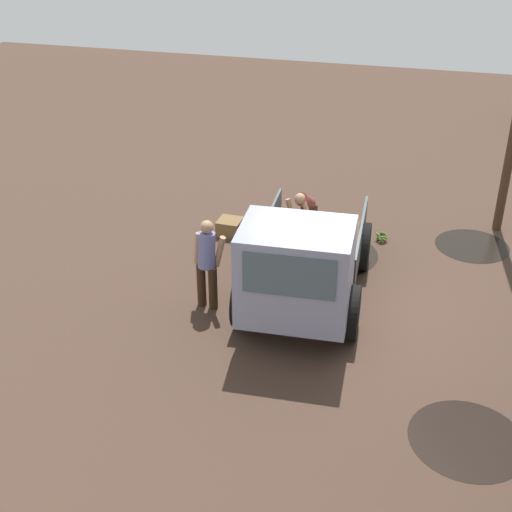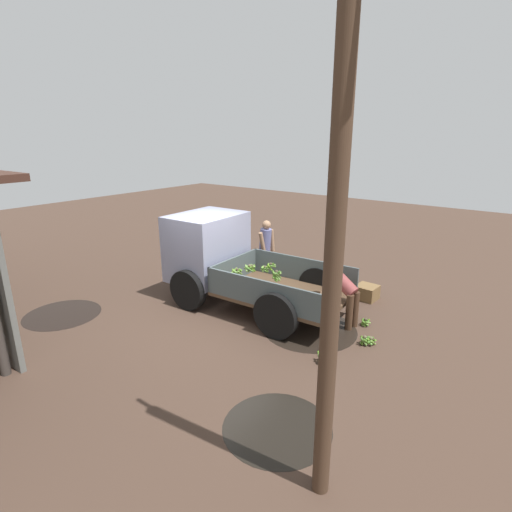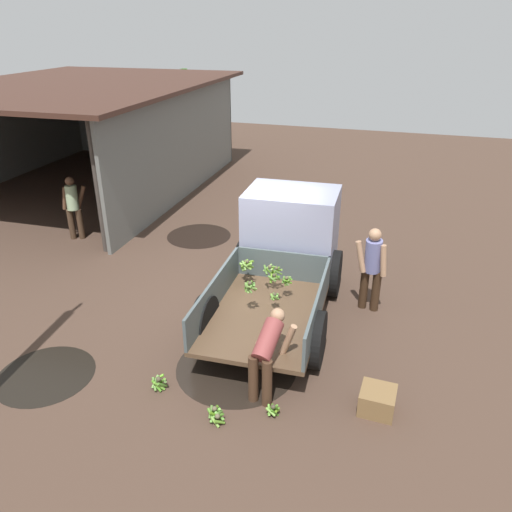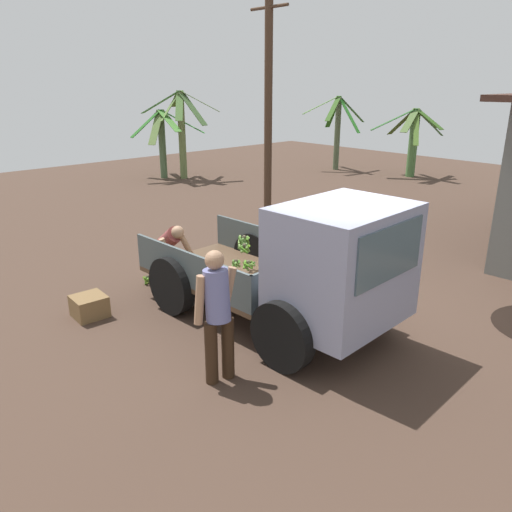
{
  "view_description": "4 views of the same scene",
  "coord_description": "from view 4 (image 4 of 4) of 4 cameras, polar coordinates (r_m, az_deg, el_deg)",
  "views": [
    {
      "loc": [
        10.64,
        1.24,
        7.24
      ],
      "look_at": [
        0.23,
        -1.48,
        1.2
      ],
      "focal_mm": 50.0,
      "sensor_mm": 36.0,
      "label": 1
    },
    {
      "loc": [
        -6.02,
        6.23,
        3.97
      ],
      "look_at": [
        -0.37,
        -1.25,
        1.09
      ],
      "focal_mm": 28.0,
      "sensor_mm": 36.0,
      "label": 2
    },
    {
      "loc": [
        -8.55,
        -2.83,
        5.18
      ],
      "look_at": [
        -0.54,
        -0.32,
        1.18
      ],
      "focal_mm": 35.0,
      "sensor_mm": 36.0,
      "label": 3
    },
    {
      "loc": [
        4.58,
        -5.81,
        3.61
      ],
      "look_at": [
        -0.97,
        -0.71,
        0.97
      ],
      "focal_mm": 35.0,
      "sensor_mm": 36.0,
      "label": 4
    }
  ],
  "objects": [
    {
      "name": "utility_pole",
      "position": [
        12.5,
        1.41,
        16.0
      ],
      "size": [
        1.19,
        0.19,
        5.65
      ],
      "color": "#493324",
      "rests_on": "ground"
    },
    {
      "name": "banana_bunch_on_ground_3",
      "position": [
        9.61,
        -12.21,
        -2.6
      ],
      "size": [
        0.21,
        0.21,
        0.18
      ],
      "color": "#433D2C",
      "rests_on": "ground"
    },
    {
      "name": "person_foreground_visitor",
      "position": [
        6.17,
        -4.44,
        -6.24
      ],
      "size": [
        0.41,
        0.65,
        1.72
      ],
      "rotation": [
        0.0,
        0.0,
        2.97
      ],
      "color": "#342214",
      "rests_on": "ground"
    },
    {
      "name": "banana_bunch_on_ground_0",
      "position": [
        10.55,
        -3.58,
        -0.06
      ],
      "size": [
        0.28,
        0.3,
        0.22
      ],
      "color": "#4A4330",
      "rests_on": "ground"
    },
    {
      "name": "wooden_crate_0",
      "position": [
        8.54,
        -18.5,
        -5.47
      ],
      "size": [
        0.52,
        0.52,
        0.35
      ],
      "primitive_type": "cube",
      "rotation": [
        0.0,
        0.0,
        4.66
      ],
      "color": "brown",
      "rests_on": "ground"
    },
    {
      "name": "banana_palm_5",
      "position": [
        21.01,
        17.51,
        12.53
      ],
      "size": [
        2.54,
        2.57,
        2.64
      ],
      "color": "#4E7D42",
      "rests_on": "ground"
    },
    {
      "name": "person_worker_loading",
      "position": [
        9.12,
        -9.84,
        0.87
      ],
      "size": [
        0.82,
        0.7,
        1.28
      ],
      "rotation": [
        0.0,
        0.0,
        -0.14
      ],
      "color": "#442D1E",
      "rests_on": "ground"
    },
    {
      "name": "banana_bunch_on_ground_2",
      "position": [
        10.26,
        -10.01,
        -1.05
      ],
      "size": [
        0.23,
        0.22,
        0.17
      ],
      "color": "brown",
      "rests_on": "ground"
    },
    {
      "name": "mud_patch_1",
      "position": [
        9.41,
        -4.91,
        -3.3
      ],
      "size": [
        1.98,
        1.98,
        0.01
      ],
      "primitive_type": "cylinder",
      "color": "black",
      "rests_on": "ground"
    },
    {
      "name": "cargo_truck",
      "position": [
        7.14,
        6.85,
        -1.47
      ],
      "size": [
        4.38,
        2.3,
        2.1
      ],
      "rotation": [
        0.0,
        0.0,
        0.04
      ],
      "color": "brown",
      "rests_on": "ground"
    },
    {
      "name": "banana_palm_2",
      "position": [
        19.92,
        -8.46,
        14.03
      ],
      "size": [
        2.59,
        2.29,
        3.3
      ],
      "color": "olive",
      "rests_on": "ground"
    },
    {
      "name": "banana_palm_3",
      "position": [
        22.06,
        9.27,
        13.99
      ],
      "size": [
        2.28,
        2.25,
        3.05
      ],
      "color": "#506042",
      "rests_on": "ground"
    },
    {
      "name": "mud_patch_2",
      "position": [
        11.98,
        2.68,
        1.77
      ],
      "size": [
        1.55,
        1.55,
        0.01
      ],
      "primitive_type": "cylinder",
      "color": "black",
      "rests_on": "ground"
    },
    {
      "name": "banana_bunch_on_ground_1",
      "position": [
        10.23,
        -9.36,
        -0.98
      ],
      "size": [
        0.22,
        0.23,
        0.2
      ],
      "color": "brown",
      "rests_on": "ground"
    },
    {
      "name": "ground",
      "position": [
        8.23,
        8.29,
        -6.93
      ],
      "size": [
        36.0,
        36.0,
        0.0
      ],
      "primitive_type": "plane",
      "color": "#463328"
    },
    {
      "name": "banana_palm_0",
      "position": [
        20.12,
        -10.67,
        12.92
      ],
      "size": [
        2.92,
        2.58,
        2.61
      ],
      "color": "#4A6441",
      "rests_on": "ground"
    }
  ]
}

